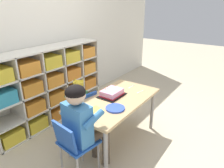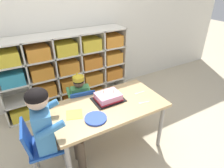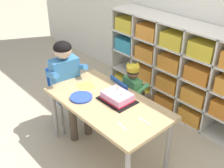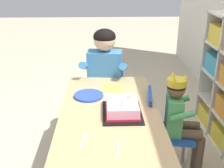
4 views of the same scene
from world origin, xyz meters
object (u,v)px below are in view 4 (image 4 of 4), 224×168
object	(u,v)px
classroom_chair_adult_side	(106,92)
paper_plate_stack	(89,96)
birthday_cake_on_tray	(122,108)
fork_scattered_mid_table	(83,140)
activity_table	(110,118)
fork_beside_plate_stack	(118,148)
child_with_crown	(180,114)
classroom_chair_blue	(163,128)
adult_helper_seated	(104,75)

from	to	relation	value
classroom_chair_adult_side	paper_plate_stack	distance (m)	0.58
birthday_cake_on_tray	fork_scattered_mid_table	bearing A→B (deg)	-37.40
classroom_chair_adult_side	paper_plate_stack	size ratio (longest dim) A/B	3.22
activity_table	classroom_chair_adult_side	size ratio (longest dim) A/B	1.76
fork_scattered_mid_table	activity_table	bearing A→B (deg)	167.96
birthday_cake_on_tray	paper_plate_stack	xyz separation A→B (m)	(-0.26, -0.23, -0.03)
paper_plate_stack	activity_table	bearing A→B (deg)	34.82
classroom_chair_adult_side	fork_beside_plate_stack	world-z (taller)	classroom_chair_adult_side
classroom_chair_adult_side	fork_beside_plate_stack	xyz separation A→B (m)	(1.18, 0.05, 0.20)
child_with_crown	classroom_chair_adult_side	distance (m)	0.82
paper_plate_stack	fork_scattered_mid_table	world-z (taller)	paper_plate_stack
classroom_chair_adult_side	birthday_cake_on_tray	bearing A→B (deg)	-75.84
classroom_chair_adult_side	fork_beside_plate_stack	size ratio (longest dim) A/B	5.05
classroom_chair_blue	paper_plate_stack	size ratio (longest dim) A/B	3.12
birthday_cake_on_tray	child_with_crown	bearing A→B (deg)	112.38
child_with_crown	classroom_chair_adult_side	xyz separation A→B (m)	(-0.60, -0.54, -0.08)
fork_beside_plate_stack	fork_scattered_mid_table	bearing A→B (deg)	-111.82
classroom_chair_blue	paper_plate_stack	world-z (taller)	classroom_chair_blue
child_with_crown	classroom_chair_adult_side	size ratio (longest dim) A/B	1.18
paper_plate_stack	fork_beside_plate_stack	bearing A→B (deg)	15.42
child_with_crown	adult_helper_seated	xyz separation A→B (m)	(-0.49, -0.56, 0.13)
adult_helper_seated	fork_beside_plate_stack	bearing A→B (deg)	-79.61
fork_scattered_mid_table	adult_helper_seated	bearing A→B (deg)	-175.99
paper_plate_stack	birthday_cake_on_tray	bearing A→B (deg)	41.18
fork_scattered_mid_table	paper_plate_stack	bearing A→B (deg)	-169.35
classroom_chair_blue	child_with_crown	world-z (taller)	child_with_crown
child_with_crown	birthday_cake_on_tray	bearing A→B (deg)	120.69
birthday_cake_on_tray	fork_beside_plate_stack	size ratio (longest dim) A/B	2.44
adult_helper_seated	fork_beside_plate_stack	xyz separation A→B (m)	(1.06, 0.06, -0.01)
adult_helper_seated	paper_plate_stack	xyz separation A→B (m)	(0.41, -0.12, -0.01)
child_with_crown	birthday_cake_on_tray	distance (m)	0.50
child_with_crown	adult_helper_seated	bearing A→B (deg)	56.90
child_with_crown	paper_plate_stack	xyz separation A→B (m)	(-0.08, -0.67, 0.12)
child_with_crown	fork_scattered_mid_table	distance (m)	0.85
paper_plate_stack	fork_beside_plate_stack	xyz separation A→B (m)	(0.65, 0.18, -0.01)
classroom_chair_blue	child_with_crown	xyz separation A→B (m)	(0.02, 0.11, 0.12)
child_with_crown	paper_plate_stack	size ratio (longest dim) A/B	3.82
child_with_crown	fork_scattered_mid_table	size ratio (longest dim) A/B	6.46
activity_table	fork_beside_plate_stack	xyz separation A→B (m)	(0.44, 0.03, 0.07)
classroom_chair_blue	child_with_crown	distance (m)	0.17
activity_table	fork_scattered_mid_table	distance (m)	0.40
activity_table	adult_helper_seated	distance (m)	0.63
activity_table	child_with_crown	size ratio (longest dim) A/B	1.49
activity_table	fork_beside_plate_stack	bearing A→B (deg)	4.11
classroom_chair_blue	birthday_cake_on_tray	bearing A→B (deg)	129.27
activity_table	fork_scattered_mid_table	size ratio (longest dim) A/B	9.62
fork_beside_plate_stack	activity_table	bearing A→B (deg)	-174.23
adult_helper_seated	fork_beside_plate_stack	distance (m)	1.06
classroom_chair_blue	paper_plate_stack	xyz separation A→B (m)	(-0.07, -0.56, 0.25)
fork_scattered_mid_table	classroom_chair_blue	bearing A→B (deg)	143.08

